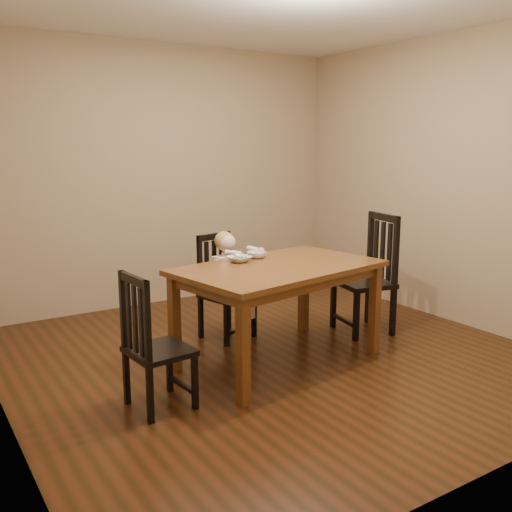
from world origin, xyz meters
TOP-DOWN VIEW (x-y plane):
  - room at (0.00, 0.00)m, footprint 4.01×4.01m
  - dining_table at (-0.02, -0.12)m, footprint 1.69×1.17m
  - chair_child at (-0.09, 0.63)m, footprint 0.48×0.47m
  - chair_left at (-1.16, -0.36)m, footprint 0.40×0.42m
  - chair_right at (1.10, 0.06)m, footprint 0.52×0.54m
  - toddler at (-0.07, 0.59)m, footprint 0.38×0.43m
  - bowl_peas at (-0.21, 0.15)m, footprint 0.21×0.21m
  - bowl_veg at (-0.01, 0.21)m, footprint 0.20×0.20m
  - fork at (-0.25, 0.12)m, footprint 0.07×0.12m

SIDE VIEW (x-z plane):
  - chair_left at x=-1.16m, z-range -0.02..0.89m
  - chair_child at x=-0.09m, z-range -0.02..0.90m
  - chair_right at x=1.10m, z-range -0.02..1.05m
  - toddler at x=-0.07m, z-range 0.32..0.82m
  - dining_table at x=-0.02m, z-range 0.30..1.08m
  - bowl_peas at x=-0.21m, z-range 0.78..0.82m
  - bowl_veg at x=-0.01m, z-range 0.78..0.83m
  - fork at x=-0.25m, z-range 0.80..0.85m
  - room at x=0.00m, z-range 0.00..2.71m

